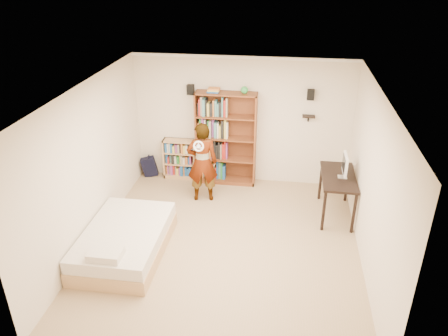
# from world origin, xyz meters

# --- Properties ---
(ground) EXTENTS (4.50, 5.00, 0.01)m
(ground) POSITION_xyz_m (0.00, 0.00, 0.00)
(ground) COLOR tan
(ground) RESTS_ON ground
(room_shell) EXTENTS (4.52, 5.02, 2.71)m
(room_shell) POSITION_xyz_m (0.00, 0.00, 1.76)
(room_shell) COLOR beige
(room_shell) RESTS_ON ground
(crown_molding) EXTENTS (4.50, 5.00, 0.06)m
(crown_molding) POSITION_xyz_m (0.00, 0.00, 2.67)
(crown_molding) COLOR white
(crown_molding) RESTS_ON room_shell
(speaker_left) EXTENTS (0.14, 0.12, 0.20)m
(speaker_left) POSITION_xyz_m (-1.05, 2.40, 2.00)
(speaker_left) COLOR black
(speaker_left) RESTS_ON room_shell
(speaker_right) EXTENTS (0.14, 0.12, 0.20)m
(speaker_right) POSITION_xyz_m (1.35, 2.40, 2.00)
(speaker_right) COLOR black
(speaker_right) RESTS_ON room_shell
(wall_shelf) EXTENTS (0.25, 0.16, 0.02)m
(wall_shelf) POSITION_xyz_m (1.35, 2.41, 1.55)
(wall_shelf) COLOR black
(wall_shelf) RESTS_ON room_shell
(tall_bookshelf) EXTENTS (1.26, 0.37, 1.99)m
(tall_bookshelf) POSITION_xyz_m (-0.31, 2.32, 0.99)
(tall_bookshelf) COLOR brown
(tall_bookshelf) RESTS_ON ground
(low_bookshelf) EXTENTS (0.71, 0.27, 0.88)m
(low_bookshelf) POSITION_xyz_m (-1.33, 2.37, 0.44)
(low_bookshelf) COLOR tan
(low_bookshelf) RESTS_ON ground
(computer_desk) EXTENTS (0.61, 1.21, 0.83)m
(computer_desk) POSITION_xyz_m (1.93, 1.29, 0.41)
(computer_desk) COLOR black
(computer_desk) RESTS_ON ground
(imac) EXTENTS (0.10, 0.45, 0.45)m
(imac) POSITION_xyz_m (1.98, 1.23, 1.05)
(imac) COLOR white
(imac) RESTS_ON computer_desk
(daybed) EXTENTS (1.27, 1.95, 0.57)m
(daybed) POSITION_xyz_m (-1.60, -0.43, 0.29)
(daybed) COLOR white
(daybed) RESTS_ON ground
(person) EXTENTS (0.66, 0.50, 1.64)m
(person) POSITION_xyz_m (-0.66, 1.50, 0.82)
(person) COLOR black
(person) RESTS_ON ground
(wii_wheel) EXTENTS (0.21, 0.08, 0.21)m
(wii_wheel) POSITION_xyz_m (-0.66, 1.19, 1.29)
(wii_wheel) COLOR white
(wii_wheel) RESTS_ON person
(navy_bag) EXTENTS (0.37, 0.29, 0.45)m
(navy_bag) POSITION_xyz_m (-2.03, 2.34, 0.23)
(navy_bag) COLOR black
(navy_bag) RESTS_ON ground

